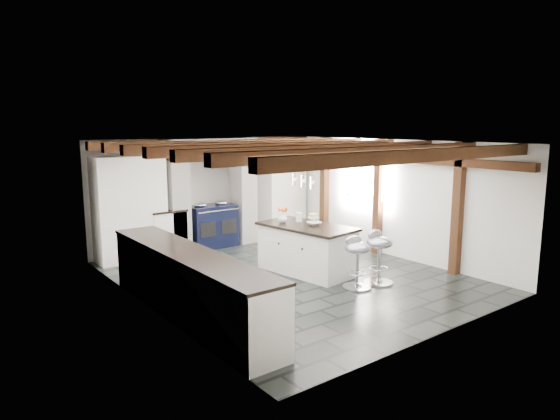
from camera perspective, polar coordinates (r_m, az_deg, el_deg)
ground at (r=8.66m, az=1.08°, el=-7.63°), size 6.00×6.00×0.00m
room_shell at (r=9.22m, az=-7.35°, el=0.20°), size 6.00×6.03×6.00m
range_cooker at (r=10.70m, az=-7.82°, el=-1.73°), size 1.00×0.63×0.99m
kitchen_island at (r=8.81m, az=3.04°, el=-4.38°), size 1.13×1.83×1.13m
bar_stool_near at (r=8.31m, az=11.21°, el=-4.61°), size 0.48×0.48×0.89m
bar_stool_far at (r=8.03m, az=8.82°, el=-5.23°), size 0.52×0.52×0.85m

